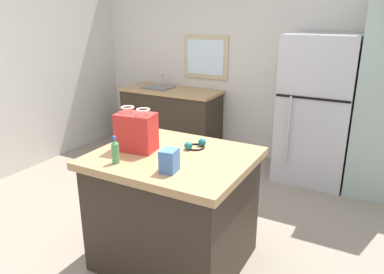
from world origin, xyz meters
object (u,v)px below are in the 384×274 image
refrigerator (317,110)px  shopping_bag (136,132)px  kitchen_island (174,209)px  small_box (169,160)px  ear_defenders (195,145)px  bottle (115,151)px

refrigerator → shopping_bag: size_ratio=5.08×
kitchen_island → small_box: size_ratio=7.53×
kitchen_island → refrigerator: refrigerator is taller
shopping_bag → ear_defenders: 0.47m
kitchen_island → bottle: (-0.27, -0.33, 0.55)m
shopping_bag → small_box: 0.49m
small_box → bottle: (-0.41, -0.06, 0.01)m
refrigerator → shopping_bag: 2.41m
shopping_bag → small_box: (0.43, -0.22, -0.07)m
refrigerator → ear_defenders: refrigerator is taller
refrigerator → bottle: (-0.91, -2.50, 0.16)m
refrigerator → bottle: refrigerator is taller
refrigerator → small_box: refrigerator is taller
ear_defenders → shopping_bag: bearing=-145.4°
small_box → ear_defenders: (-0.06, 0.48, -0.05)m
shopping_bag → bottle: shopping_bag is taller
kitchen_island → refrigerator: size_ratio=0.68×
small_box → kitchen_island: bearing=117.0°
kitchen_island → shopping_bag: 0.68m
bottle → ear_defenders: bearing=57.1°
shopping_bag → ear_defenders: shopping_bag is taller
refrigerator → ear_defenders: (-0.56, -1.96, 0.09)m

